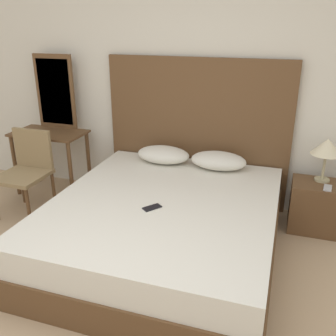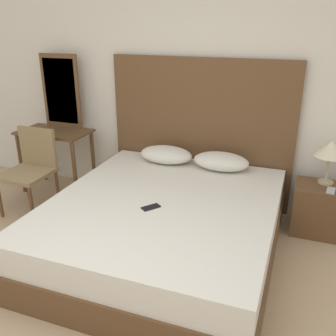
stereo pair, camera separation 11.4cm
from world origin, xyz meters
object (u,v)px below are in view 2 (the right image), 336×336
object	(u,v)px
bed	(164,226)
phone_on_bed	(151,207)
chair	(31,165)
table_lamp	(331,150)
phone_on_nightstand	(331,190)
nightstand	(319,209)
vanity_desk	(55,143)

from	to	relation	value
bed	phone_on_bed	distance (m)	0.31
chair	bed	bearing A→B (deg)	-10.35
table_lamp	phone_on_nightstand	size ratio (longest dim) A/B	2.65
nightstand	phone_on_nightstand	world-z (taller)	phone_on_nightstand
nightstand	vanity_desk	size ratio (longest dim) A/B	0.60
table_lamp	vanity_desk	bearing A→B (deg)	-177.63
nightstand	vanity_desk	distance (m)	2.93
table_lamp	chair	world-z (taller)	table_lamp
nightstand	table_lamp	xyz separation A→B (m)	(0.02, 0.08, 0.57)
phone_on_bed	chair	xyz separation A→B (m)	(-1.56, 0.46, -0.01)
bed	table_lamp	bearing A→B (deg)	34.81
bed	phone_on_nightstand	bearing A→B (deg)	28.51
nightstand	table_lamp	size ratio (longest dim) A/B	1.16
phone_on_bed	vanity_desk	size ratio (longest dim) A/B	0.20
bed	phone_on_nightstand	distance (m)	1.54
bed	vanity_desk	xyz separation A→B (m)	(-1.64, 0.78, 0.34)
phone_on_nightstand	vanity_desk	xyz separation A→B (m)	(-2.98, 0.05, 0.10)
table_lamp	chair	bearing A→B (deg)	-168.17
phone_on_bed	table_lamp	size ratio (longest dim) A/B	0.39
chair	vanity_desk	bearing A→B (deg)	94.60
bed	nightstand	distance (m)	1.51
bed	vanity_desk	world-z (taller)	vanity_desk
phone_on_bed	nightstand	size ratio (longest dim) A/B	0.33
phone_on_nightstand	vanity_desk	size ratio (longest dim) A/B	0.19
nightstand	phone_on_nightstand	bearing A→B (deg)	-55.21
phone_on_bed	chair	size ratio (longest dim) A/B	0.19
phone_on_bed	phone_on_nightstand	bearing A→B (deg)	32.93
phone_on_bed	nightstand	distance (m)	1.67
phone_on_bed	bed	bearing A→B (deg)	74.95
bed	phone_on_nightstand	world-z (taller)	bed
phone_on_bed	vanity_desk	bearing A→B (deg)	149.34
phone_on_bed	chair	world-z (taller)	chair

